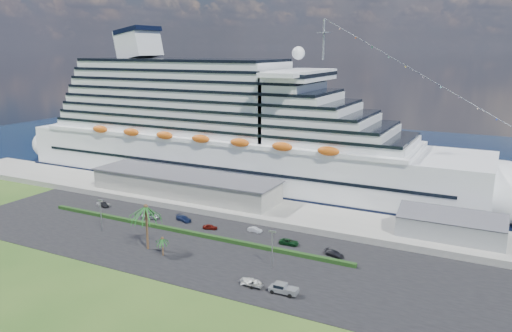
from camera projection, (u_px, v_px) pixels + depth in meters
The scene contains 22 objects.
ground at pixel (173, 264), 107.82m from camera, with size 420.00×420.00×0.00m, color #2A4E1A.
asphalt_lot at pixel (201, 246), 117.33m from camera, with size 140.00×38.00×0.12m, color black.
wharf at pixel (257, 208), 142.24m from camera, with size 240.00×20.00×1.80m, color gray.
water at pixel (349, 154), 220.38m from camera, with size 420.00×160.00×0.02m, color black.
cruise_ship at pixel (232, 135), 168.94m from camera, with size 191.00×38.00×54.00m.
terminal_building at pixel (184, 184), 152.39m from camera, with size 61.00×15.00×6.30m.
port_shed at pixel (452, 226), 118.35m from camera, with size 24.00×12.31×7.37m.
hedge at pixel (185, 232), 125.09m from camera, with size 88.00×1.10×0.90m, color black.
lamp_post_left at pixel (101, 211), 125.94m from camera, with size 1.60×0.35×8.27m.
lamp_post_right at pixel (272, 244), 104.63m from camera, with size 1.60×0.35×8.27m.
palm_tall at pixel (146, 211), 113.60m from camera, with size 8.82×8.82×11.13m.
palm_short at pixel (162, 241), 111.13m from camera, with size 3.53×3.53×4.56m.
parked_car_0 at pixel (103, 204), 146.61m from camera, with size 1.67×4.14×1.41m, color silver.
parked_car_1 at pixel (103, 204), 146.12m from camera, with size 1.44×4.13×1.36m, color black.
parked_car_2 at pixel (150, 216), 136.01m from camera, with size 2.35×5.11×1.42m, color gray.
parked_car_3 at pixel (184, 218), 133.99m from camera, with size 2.03×4.99×1.45m, color #131E42.
parked_car_4 at pixel (210, 227), 128.01m from camera, with size 1.50×3.73×1.27m, color #61130C.
parked_car_5 at pixel (255, 230), 126.02m from camera, with size 1.30×3.74×1.23m, color silver.
parked_car_6 at pixel (289, 242), 117.90m from camera, with size 2.19×4.75×1.32m, color #0C3315.
parked_car_7 at pixel (334, 254), 111.27m from camera, with size 1.86×4.58×1.33m, color black.
pickup_truck at pixel (283, 288), 94.24m from camera, with size 5.69×2.28×1.99m.
boat_trailer at pixel (252, 282), 96.98m from camera, with size 5.50×3.48×1.59m.
Camera 1 is at (61.67, -80.78, 45.50)m, focal length 35.00 mm.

